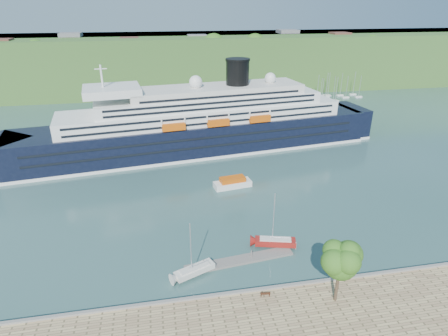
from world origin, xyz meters
The scene contains 10 objects.
ground centered at (0.00, 0.00, 0.00)m, with size 400.00×400.00×0.00m, color #294947.
far_hillside centered at (0.00, 145.00, 12.00)m, with size 400.00×50.00×24.00m, color #325923.
quay_coping centered at (0.00, -0.20, 1.15)m, with size 220.00×0.50×0.30m, color slate.
cruise_ship centered at (-0.43, 57.45, 12.23)m, with size 108.94×15.86×24.46m, color black, non-canonical shape.
park_bench centered at (1.68, -1.44, 1.44)m, with size 1.38×0.57×0.88m, color #422312, non-canonical shape.
promenade_tree centered at (10.76, -3.85, 6.00)m, with size 6.04×6.04×10.01m, color #245B18, non-canonical shape.
floating_pontoon centered at (0.23, 7.78, 0.20)m, with size 17.70×2.16×0.39m, color gray, non-canonical shape.
sailboat_white_near centered at (-7.17, 5.80, 4.46)m, with size 6.90×1.92×8.91m, color silver, non-canonical shape.
sailboat_red centered at (6.94, 10.45, 4.83)m, with size 7.47×2.08×9.65m, color maroon, non-canonical shape.
tender_launch centered at (4.49, 33.73, 1.17)m, with size 8.44×2.89×2.33m, color #C6500B, non-canonical shape.
Camera 1 is at (-11.14, -39.35, 37.68)m, focal length 30.00 mm.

